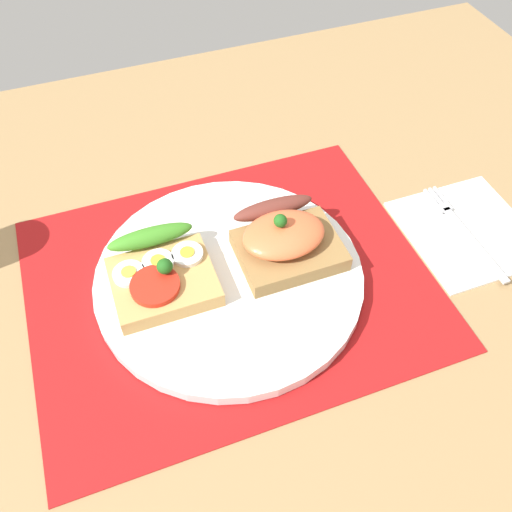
# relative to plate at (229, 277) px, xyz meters

# --- Properties ---
(ground_plane) EXTENTS (1.20, 0.90, 0.03)m
(ground_plane) POSITION_rel_plate_xyz_m (0.00, 0.00, -0.03)
(ground_plane) COLOR #98774B
(placemat) EXTENTS (0.41, 0.33, 0.00)m
(placemat) POSITION_rel_plate_xyz_m (0.00, 0.00, -0.01)
(placemat) COLOR #A51515
(placemat) RESTS_ON ground_plane
(plate) EXTENTS (0.28, 0.28, 0.01)m
(plate) POSITION_rel_plate_xyz_m (0.00, 0.00, 0.00)
(plate) COLOR white
(plate) RESTS_ON placemat
(sandwich_egg_tomato) EXTENTS (0.10, 0.10, 0.04)m
(sandwich_egg_tomato) POSITION_rel_plate_xyz_m (-0.07, 0.01, 0.02)
(sandwich_egg_tomato) COLOR tan
(sandwich_egg_tomato) RESTS_ON plate
(sandwich_salmon) EXTENTS (0.11, 0.10, 0.06)m
(sandwich_salmon) POSITION_rel_plate_xyz_m (0.06, 0.01, 0.03)
(sandwich_salmon) COLOR olive
(sandwich_salmon) RESTS_ON plate
(napkin) EXTENTS (0.14, 0.14, 0.01)m
(napkin) POSITION_rel_plate_xyz_m (0.28, -0.02, -0.01)
(napkin) COLOR white
(napkin) RESTS_ON ground_plane
(fork) EXTENTS (0.02, 0.15, 0.00)m
(fork) POSITION_rel_plate_xyz_m (0.27, -0.02, -0.00)
(fork) COLOR #B7B7BC
(fork) RESTS_ON napkin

